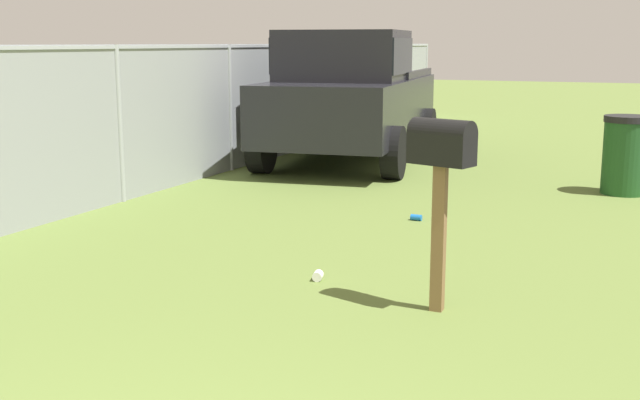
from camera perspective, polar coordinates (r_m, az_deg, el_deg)
The scene contains 6 objects.
mailbox at distance 5.60m, azimuth 8.70°, elevation 2.89°, with size 0.33×0.49×1.39m.
pickup_truck at distance 12.78m, azimuth 2.13°, elevation 7.62°, with size 5.01×2.74×2.09m.
trash_bin at distance 10.82m, azimuth 21.10°, elevation 3.05°, with size 0.59×0.59×1.00m.
fence_section at distance 13.22m, azimuth -3.60°, elevation 7.34°, with size 18.68×0.07×1.88m.
litter_can_near_hydrant at distance 8.70m, azimuth 6.93°, elevation -1.25°, with size 0.07×0.07×0.12m, color blue.
litter_cup_midfield_a at distance 6.48m, azimuth -0.16°, elevation -5.46°, with size 0.08×0.08×0.10m, color white.
Camera 1 is at (-1.47, -1.63, 1.90)m, focal length 44.56 mm.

